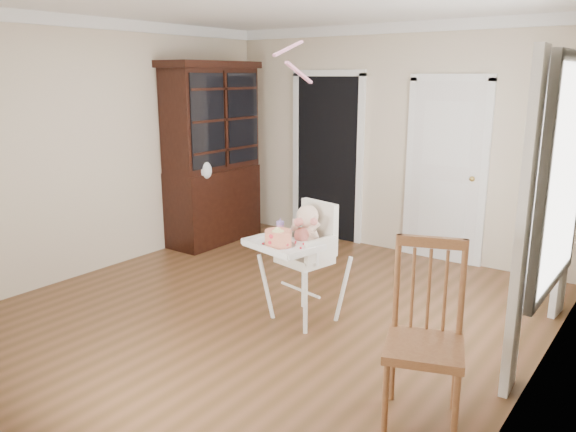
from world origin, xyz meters
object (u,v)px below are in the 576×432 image
Objects in this scene: high_chair at (304,248)px; sippy_cup at (280,228)px; cake at (278,238)px; dining_chair at (425,340)px; china_cabinet at (212,154)px.

high_chair is 6.45× the size of sippy_cup.
dining_chair is at bearing -18.23° from cake.
china_cabinet reaches higher than high_chair.
high_chair is 3.75× the size of cake.
sippy_cup is (-0.16, 0.24, 0.00)m from cake.
china_cabinet is 4.39m from dining_chair.
cake is at bearing 141.86° from dining_chair.
dining_chair is at bearing -16.92° from high_chair.
high_chair is 0.33m from cake.
cake is 2.83m from china_cabinet.
high_chair is at bearing -29.78° from china_cabinet.
china_cabinet is (-2.13, 1.39, 0.32)m from sippy_cup.
sippy_cup is 1.84m from dining_chair.
high_chair is 0.47× the size of china_cabinet.
china_cabinet is (-2.35, 1.34, 0.48)m from high_chair.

